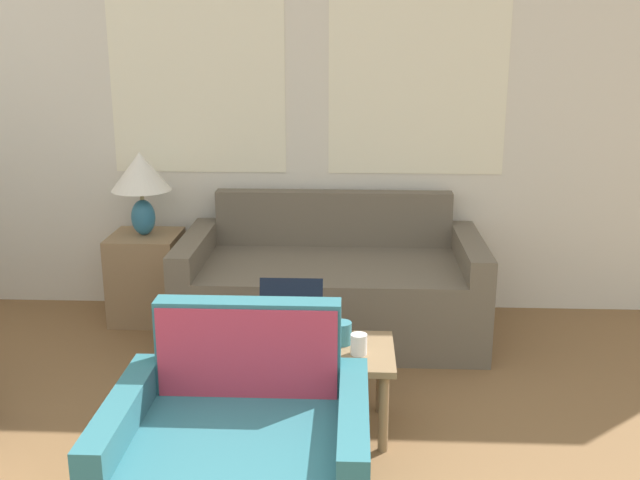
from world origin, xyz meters
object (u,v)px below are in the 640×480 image
cup_navy (341,333)px  cup_white (237,345)px  couch (332,289)px  coffee_table (305,360)px  laptop (289,331)px  armchair (241,471)px  table_lamp (141,178)px  cup_yellow (359,344)px

cup_navy → cup_white: (-0.46, -0.15, -0.00)m
couch → coffee_table: (-0.08, -1.18, 0.07)m
couch → laptop: size_ratio=5.32×
armchair → cup_white: armchair is taller
table_lamp → cup_yellow: 1.98m
cup_navy → cup_white: bearing=-162.1°
laptop → cup_white: 0.26m
table_lamp → cup_yellow: table_lamp is taller
cup_yellow → cup_white: 0.54m
couch → table_lamp: size_ratio=3.42×
laptop → cup_yellow: size_ratio=3.55×
coffee_table → cup_white: bearing=-165.2°
couch → cup_white: (-0.38, -1.26, 0.18)m
coffee_table → cup_yellow: cup_yellow is taller
couch → cup_yellow: (0.16, -1.22, 0.17)m
couch → cup_navy: couch is taller
coffee_table → cup_white: size_ratio=8.33×
couch → coffee_table: couch is taller
armchair → cup_white: bearing=99.6°
coffee_table → laptop: bearing=143.8°
cup_white → laptop: bearing=31.1°
armchair → cup_white: size_ratio=9.23×
table_lamp → cup_yellow: bearing=-46.1°
table_lamp → couch: bearing=-7.8°
laptop → cup_navy: (0.24, 0.01, -0.01)m
coffee_table → laptop: laptop is taller
coffee_table → cup_yellow: (0.24, -0.04, 0.10)m
couch → armchair: bearing=-97.5°
cup_navy → cup_yellow: 0.14m
coffee_table → cup_navy: cup_navy is taller
coffee_table → cup_navy: size_ratio=7.80×
cup_yellow → couch: bearing=97.4°
armchair → coffee_table: (0.17, 0.79, 0.07)m
armchair → coffee_table: 0.81m
laptop → table_lamp: bearing=128.3°
armchair → coffee_table: size_ratio=1.11×
coffee_table → cup_white: (-0.29, -0.08, 0.10)m
cup_navy → armchair: bearing=-111.4°
laptop → cup_white: size_ratio=3.46×
couch → table_lamp: table_lamp is taller
cup_white → coffee_table: bearing=14.8°
cup_yellow → cup_white: (-0.54, -0.03, 0.00)m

